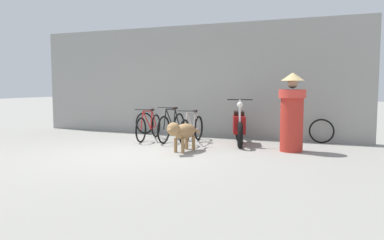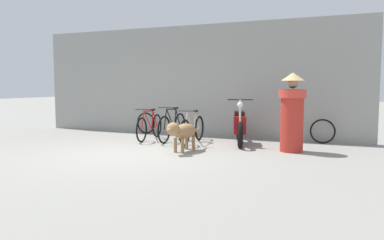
# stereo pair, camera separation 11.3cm
# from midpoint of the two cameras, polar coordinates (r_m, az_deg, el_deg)

# --- Properties ---
(ground_plane) EXTENTS (60.00, 60.00, 0.00)m
(ground_plane) POSITION_cam_midpoint_polar(r_m,az_deg,el_deg) (7.81, -9.43, -5.21)
(ground_plane) COLOR gray
(shop_wall_back) EXTENTS (9.65, 0.20, 3.08)m
(shop_wall_back) POSITION_cam_midpoint_polar(r_m,az_deg,el_deg) (10.64, 0.00, 5.96)
(shop_wall_back) COLOR gray
(shop_wall_back) RESTS_ON ground
(bicycle_0) EXTENTS (0.46, 1.66, 0.82)m
(bicycle_0) POSITION_cam_midpoint_polar(r_m,az_deg,el_deg) (9.83, -6.14, -1.00)
(bicycle_0) COLOR black
(bicycle_0) RESTS_ON ground
(bicycle_1) EXTENTS (0.46, 1.64, 0.89)m
(bicycle_1) POSITION_cam_midpoint_polar(r_m,az_deg,el_deg) (9.53, -2.66, -1.03)
(bicycle_1) COLOR black
(bicycle_1) RESTS_ON ground
(bicycle_2) EXTENTS (0.46, 1.67, 0.83)m
(bicycle_2) POSITION_cam_midpoint_polar(r_m,az_deg,el_deg) (9.18, 0.42, -1.43)
(bicycle_2) COLOR black
(bicycle_2) RESTS_ON ground
(motorcycle) EXTENTS (0.70, 1.77, 1.10)m
(motorcycle) POSITION_cam_midpoint_polar(r_m,az_deg,el_deg) (9.08, 7.59, -0.95)
(motorcycle) COLOR black
(motorcycle) RESTS_ON ground
(stray_dog) EXTENTS (0.43, 1.30, 0.66)m
(stray_dog) POSITION_cam_midpoint_polar(r_m,az_deg,el_deg) (7.96, -1.09, -1.77)
(stray_dog) COLOR #997247
(stray_dog) RESTS_ON ground
(person_in_robes) EXTENTS (0.67, 0.67, 1.69)m
(person_in_robes) POSITION_cam_midpoint_polar(r_m,az_deg,el_deg) (8.25, 15.39, 1.23)
(person_in_robes) COLOR #B72D23
(person_in_robes) RESTS_ON ground
(spare_tire_left) EXTENTS (0.63, 0.10, 0.63)m
(spare_tire_left) POSITION_cam_midpoint_polar(r_m,az_deg,el_deg) (11.05, -6.75, -0.47)
(spare_tire_left) COLOR black
(spare_tire_left) RESTS_ON ground
(spare_tire_right) EXTENTS (0.60, 0.06, 0.60)m
(spare_tire_right) POSITION_cam_midpoint_polar(r_m,az_deg,el_deg) (9.66, 19.59, -1.64)
(spare_tire_right) COLOR black
(spare_tire_right) RESTS_ON ground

